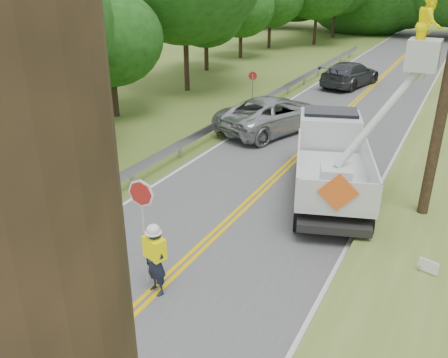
% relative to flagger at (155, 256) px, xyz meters
% --- Properties ---
extents(road, '(7.20, 96.00, 0.03)m').
position_rel_flagger_xyz_m(road, '(-0.06, 11.40, -0.96)').
color(road, '#4F5052').
rests_on(road, ground).
extents(guardrail, '(0.18, 48.00, 0.77)m').
position_rel_flagger_xyz_m(guardrail, '(-4.08, 12.30, -0.42)').
color(guardrail, '#9EA1A7').
rests_on(guardrail, ground).
extents(flagger, '(1.08, 0.56, 2.66)m').
position_rel_flagger_xyz_m(flagger, '(0.00, 0.00, 0.00)').
color(flagger, '#191E33').
rests_on(flagger, road).
extents(bucket_truck, '(4.59, 6.71, 6.34)m').
position_rel_flagger_xyz_m(bucket_truck, '(1.97, 7.49, 0.50)').
color(bucket_truck, black).
rests_on(bucket_truck, road).
extents(suv_silver, '(4.47, 6.32, 1.60)m').
position_rel_flagger_xyz_m(suv_silver, '(-2.21, 12.29, -0.15)').
color(suv_silver, '#A6A8AD').
rests_on(suv_silver, road).
extents(suv_darkgrey, '(3.19, 5.65, 1.55)m').
position_rel_flagger_xyz_m(suv_darkgrey, '(-1.43, 23.32, -0.18)').
color(suv_darkgrey, '#3B3D44').
rests_on(suv_darkgrey, road).
extents(stop_sign_permanent, '(0.42, 0.22, 2.14)m').
position_rel_flagger_xyz_m(stop_sign_permanent, '(-4.42, 14.75, 0.41)').
color(stop_sign_permanent, '#9EA1A7').
rests_on(stop_sign_permanent, ground).
extents(yard_sign, '(0.45, 0.15, 0.66)m').
position_rel_flagger_xyz_m(yard_sign, '(5.40, 3.21, -0.50)').
color(yard_sign, white).
rests_on(yard_sign, ground).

